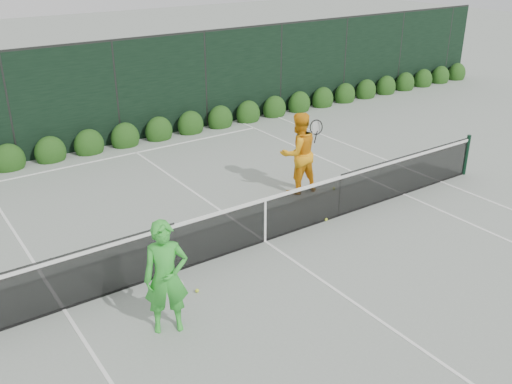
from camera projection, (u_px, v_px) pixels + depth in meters
ground at (265, 241)px, 11.63m from camera, size 80.00×80.00×0.00m
tennis_net at (264, 219)px, 11.40m from camera, size 12.90×0.10×1.07m
player_woman at (166, 277)px, 8.67m from camera, size 0.81×0.68×1.88m
player_man at (298, 153)px, 13.53m from camera, size 1.04×0.85×1.98m
court_lines at (265, 241)px, 11.62m from camera, size 11.03×23.83×0.01m
windscreen_fence at (365, 226)px, 8.97m from camera, size 32.00×21.07×3.06m
hedge_row at (125, 138)px, 16.90m from camera, size 31.66×0.65×0.94m
tennis_balls at (266, 240)px, 11.63m from camera, size 5.38×2.04×0.07m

